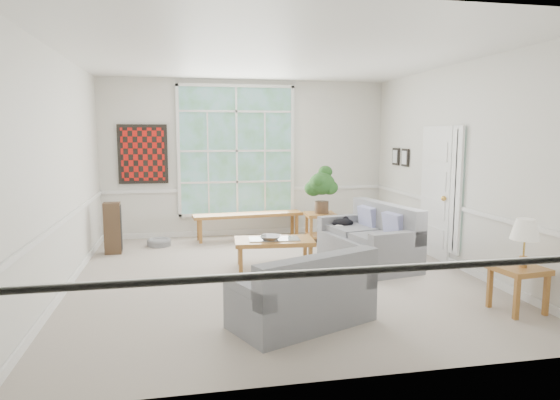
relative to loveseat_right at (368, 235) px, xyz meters
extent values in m
cube|color=#A5988C|center=(-1.50, -0.39, -0.46)|extent=(5.50, 6.00, 0.01)
cube|color=white|center=(-1.50, -0.39, 2.54)|extent=(5.50, 6.00, 0.02)
cube|color=silver|center=(-1.50, 2.61, 1.04)|extent=(5.50, 0.02, 3.00)
cube|color=silver|center=(-1.50, -3.39, 1.04)|extent=(5.50, 0.02, 3.00)
cube|color=silver|center=(-4.25, -0.39, 1.04)|extent=(0.02, 6.00, 3.00)
cube|color=silver|center=(1.25, -0.39, 1.04)|extent=(0.02, 6.00, 3.00)
cube|color=white|center=(-1.70, 2.57, 1.19)|extent=(2.30, 0.08, 2.40)
cube|color=white|center=(1.21, 0.21, 0.59)|extent=(0.08, 0.90, 2.10)
cube|color=white|center=(1.21, -0.42, 0.69)|extent=(0.08, 0.26, 1.90)
cube|color=maroon|center=(-3.45, 2.56, 1.14)|extent=(0.90, 0.06, 1.10)
cube|color=black|center=(1.21, 1.36, 1.09)|extent=(0.04, 0.26, 0.32)
cube|color=black|center=(1.21, 1.76, 1.09)|extent=(0.04, 0.26, 0.32)
cube|color=slate|center=(0.00, 0.00, 0.00)|extent=(1.18, 1.82, 0.91)
cube|color=slate|center=(-1.56, -2.16, -0.06)|extent=(1.63, 1.27, 0.79)
cube|color=#9C642C|center=(-1.44, 0.06, -0.24)|extent=(1.20, 0.72, 0.43)
imported|color=#A0A0A5|center=(-1.51, -0.02, 0.02)|extent=(0.49, 0.49, 0.09)
cube|color=#9C642C|center=(-1.54, 2.17, -0.22)|extent=(2.10, 0.60, 0.48)
cube|color=#9C642C|center=(-0.27, 1.66, -0.19)|extent=(0.57, 0.57, 0.53)
cube|color=#9C642C|center=(0.90, -2.27, -0.20)|extent=(0.56, 0.56, 0.52)
cylinder|color=slate|center=(-3.18, 1.89, -0.39)|extent=(0.47, 0.47, 0.13)
cube|color=#44301F|center=(-3.90, 1.45, -0.03)|extent=(0.27, 0.22, 0.86)
ellipsoid|color=black|center=(-0.21, 0.57, 0.09)|extent=(0.39, 0.31, 0.17)
camera|label=1|loc=(-2.77, -7.05, 1.53)|focal=32.00mm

